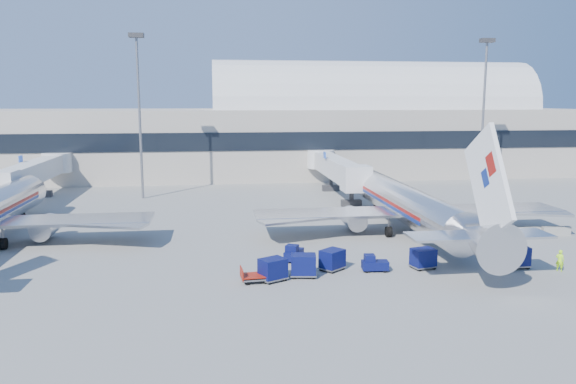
{
  "coord_description": "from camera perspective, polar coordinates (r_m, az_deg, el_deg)",
  "views": [
    {
      "loc": [
        -9.84,
        -49.85,
        13.63
      ],
      "look_at": [
        -2.52,
        6.0,
        4.42
      ],
      "focal_mm": 35.0,
      "sensor_mm": 36.0,
      "label": 1
    }
  ],
  "objects": [
    {
      "name": "barrier_far",
      "position": [
        63.62,
        25.57,
        -3.6
      ],
      "size": [
        3.0,
        0.55,
        0.9
      ],
      "primitive_type": "cube",
      "color": "#9E9E96",
      "rests_on": "ground"
    },
    {
      "name": "cart_solo_far",
      "position": [
        50.13,
        22.14,
        -6.07
      ],
      "size": [
        2.04,
        1.56,
        1.78
      ],
      "rotation": [
        0.0,
        0.0,
        -0.01
      ],
      "color": "#090E45",
      "rests_on": "ground"
    },
    {
      "name": "cart_train_b",
      "position": [
        44.11,
        1.58,
        -7.43
      ],
      "size": [
        2.22,
        1.81,
        1.78
      ],
      "rotation": [
        0.0,
        0.0,
        -0.14
      ],
      "color": "#090E45",
      "rests_on": "ground"
    },
    {
      "name": "ramp_worker",
      "position": [
        50.56,
        25.9,
        -6.27
      ],
      "size": [
        0.75,
        0.76,
        1.77
      ],
      "primitive_type": "imported",
      "rotation": [
        0.0,
        0.0,
        2.35
      ],
      "color": "#A0F319",
      "rests_on": "ground"
    },
    {
      "name": "ground",
      "position": [
        52.61,
        3.59,
        -5.75
      ],
      "size": [
        260.0,
        260.0,
        0.0
      ],
      "primitive_type": "plane",
      "color": "gray",
      "rests_on": "ground"
    },
    {
      "name": "tug_left",
      "position": [
        48.44,
        0.55,
        -6.23
      ],
      "size": [
        2.03,
        2.54,
        1.48
      ],
      "rotation": [
        0.0,
        0.0,
        1.11
      ],
      "color": "#090E45",
      "rests_on": "ground"
    },
    {
      "name": "airliner_main",
      "position": [
        58.84,
        12.38,
        -1.41
      ],
      "size": [
        32.0,
        37.26,
        12.07
      ],
      "color": "silver",
      "rests_on": "ground"
    },
    {
      "name": "jetbridge_near",
      "position": [
        83.09,
        4.71,
        2.55
      ],
      "size": [
        4.4,
        27.5,
        6.25
      ],
      "color": "silver",
      "rests_on": "ground"
    },
    {
      "name": "mast_west",
      "position": [
        80.5,
        -14.94,
        9.8
      ],
      "size": [
        2.0,
        1.2,
        22.6
      ],
      "color": "slate",
      "rests_on": "ground"
    },
    {
      "name": "barrier_near",
      "position": [
        60.31,
        20.29,
        -3.93
      ],
      "size": [
        3.0,
        0.55,
        0.9
      ],
      "primitive_type": "cube",
      "color": "#9E9E96",
      "rests_on": "ground"
    },
    {
      "name": "cart_train_c",
      "position": [
        43.17,
        -1.56,
        -7.82
      ],
      "size": [
        2.46,
        2.27,
        1.74
      ],
      "rotation": [
        0.0,
        0.0,
        0.5
      ],
      "color": "#090E45",
      "rests_on": "ground"
    },
    {
      "name": "cart_train_a",
      "position": [
        45.93,
        4.51,
        -6.83
      ],
      "size": [
        2.42,
        2.36,
        1.7
      ],
      "rotation": [
        0.0,
        0.0,
        0.69
      ],
      "color": "#090E45",
      "rests_on": "ground"
    },
    {
      "name": "cart_open_red",
      "position": [
        43.06,
        -3.3,
        -8.59
      ],
      "size": [
        2.32,
        1.73,
        0.59
      ],
      "rotation": [
        0.0,
        0.0,
        0.09
      ],
      "color": "slate",
      "rests_on": "ground"
    },
    {
      "name": "tug_right",
      "position": [
        53.61,
        19.23,
        -5.23
      ],
      "size": [
        2.49,
        2.22,
        1.47
      ],
      "rotation": [
        0.0,
        0.0,
        -0.61
      ],
      "color": "#090E45",
      "rests_on": "ground"
    },
    {
      "name": "tug_lead",
      "position": [
        46.12,
        8.73,
        -7.2
      ],
      "size": [
        2.2,
        1.25,
        1.38
      ],
      "rotation": [
        0.0,
        0.0,
        -0.09
      ],
      "color": "#090E45",
      "rests_on": "ground"
    },
    {
      "name": "cart_solo_near",
      "position": [
        47.53,
        13.57,
        -6.53
      ],
      "size": [
        2.2,
        1.87,
        1.67
      ],
      "rotation": [
        0.0,
        0.0,
        0.25
      ],
      "color": "#090E45",
      "rests_on": "ground"
    },
    {
      "name": "barrier_mid",
      "position": [
        61.9,
        23.0,
        -3.76
      ],
      "size": [
        3.0,
        0.55,
        0.9
      ],
      "primitive_type": "cube",
      "color": "#9E9E96",
      "rests_on": "ground"
    },
    {
      "name": "jetbridge_mid",
      "position": [
        84.87,
        -24.25,
        1.9
      ],
      "size": [
        4.4,
        27.5,
        6.25
      ],
      "color": "silver",
      "rests_on": "ground"
    },
    {
      "name": "terminal",
      "position": [
        106.06,
        -9.54,
        5.85
      ],
      "size": [
        170.0,
        28.15,
        21.0
      ],
      "color": "#B2AA9E",
      "rests_on": "ground"
    },
    {
      "name": "mast_east",
      "position": [
        89.24,
        19.32,
        9.52
      ],
      "size": [
        2.0,
        1.2,
        22.6
      ],
      "color": "slate",
      "rests_on": "ground"
    }
  ]
}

